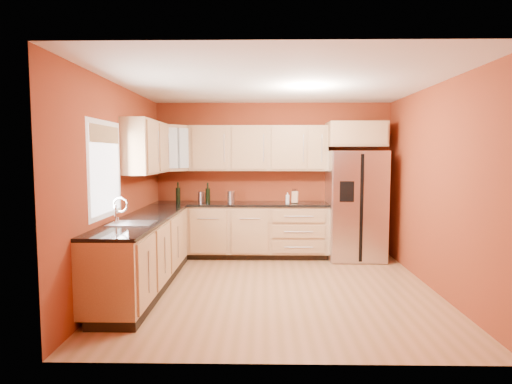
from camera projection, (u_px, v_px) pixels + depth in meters
The scene contains 23 objects.
floor at pixel (276, 288), 5.50m from camera, with size 4.00×4.00×0.00m, color #97663A.
ceiling at pixel (277, 83), 5.28m from camera, with size 4.00×4.00×0.00m, color silver.
wall_back at pixel (273, 179), 7.38m from camera, with size 4.00×0.04×2.60m, color maroon.
wall_front at pixel (284, 207), 3.40m from camera, with size 4.00×0.04×2.60m, color maroon.
wall_left at pixel (119, 188), 5.43m from camera, with size 0.04×4.00×2.60m, color maroon.
wall_right at pixel (436, 188), 5.36m from camera, with size 0.04×4.00×2.60m, color maroon.
base_cabinets_back at pixel (240, 231), 7.17m from camera, with size 2.90×0.60×0.88m, color #9E724C.
base_cabinets_left at pixel (144, 254), 5.50m from camera, with size 0.60×2.80×0.88m, color #9E724C.
countertop_back at pixel (240, 204), 7.12m from camera, with size 2.90×0.62×0.04m, color black.
countertop_left at pixel (144, 219), 5.45m from camera, with size 0.62×2.80×0.04m, color black.
upper_cabinets_back at pixel (258, 148), 7.18m from camera, with size 2.30×0.33×0.75m, color #9E724C.
upper_cabinets_left at pixel (147, 147), 6.10m from camera, with size 0.33×1.35×0.75m, color #9E724C.
corner_upper_cabinet at pixel (172, 148), 7.04m from camera, with size 0.62×0.33×0.75m, color #9E724C.
over_fridge_cabinet at pixel (356, 134), 7.00m from camera, with size 0.92×0.60×0.40m, color #9E724C.
refrigerator at pixel (355, 205), 7.02m from camera, with size 0.90×0.75×1.78m, color #B8B8BE.
window at pixel (106, 169), 4.91m from camera, with size 0.03×0.90×1.00m, color white.
sink_faucet at pixel (132, 211), 4.94m from camera, with size 0.50×0.42×0.30m, color white, non-canonical shape.
canister_left at pixel (201, 197), 7.16m from camera, with size 0.11×0.11×0.18m, color #B8B8BE.
canister_right at pixel (231, 197), 7.11m from camera, with size 0.12×0.12×0.19m, color #B8B8BE.
wine_bottle_a at pixel (178, 192), 7.18m from camera, with size 0.08×0.08×0.34m, color black, non-canonical shape.
wine_bottle_b at pixel (208, 193), 7.04m from camera, with size 0.08×0.08×0.34m, color black, non-canonical shape.
knife_block at pixel (295, 197), 7.05m from camera, with size 0.10×0.09×0.20m, color tan.
soap_dispenser at pixel (287, 198), 7.02m from camera, with size 0.06×0.06×0.18m, color silver.
Camera 1 is at (-0.17, -5.38, 1.72)m, focal length 30.00 mm.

